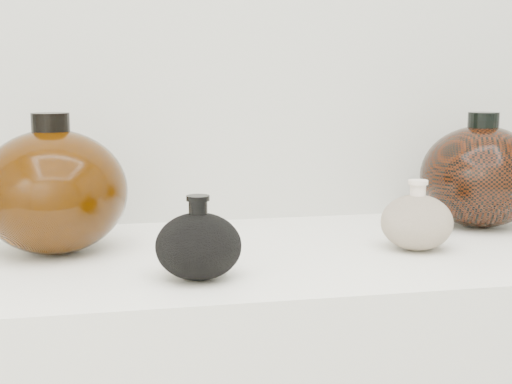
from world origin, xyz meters
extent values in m
cube|color=#B6B7AB|center=(0.00, 1.21, 1.30)|extent=(3.00, 0.02, 2.60)
cube|color=white|center=(0.00, 0.95, 0.89)|extent=(1.20, 0.50, 0.03)
ellipsoid|color=black|center=(-0.10, 0.81, 0.94)|extent=(0.12, 0.12, 0.09)
cylinder|color=black|center=(-0.10, 0.81, 0.99)|extent=(0.03, 0.03, 0.03)
cylinder|color=black|center=(-0.10, 0.81, 1.01)|extent=(0.03, 0.03, 0.01)
ellipsoid|color=#C3AD96|center=(0.25, 0.91, 0.94)|extent=(0.14, 0.14, 0.09)
cylinder|color=beige|center=(0.25, 0.91, 0.99)|extent=(0.03, 0.03, 0.03)
cylinder|color=beige|center=(0.25, 0.91, 1.01)|extent=(0.04, 0.04, 0.01)
ellipsoid|color=black|center=(-0.29, 1.00, 0.99)|extent=(0.23, 0.23, 0.19)
cylinder|color=black|center=(-0.29, 1.00, 1.09)|extent=(0.06, 0.06, 0.03)
ellipsoid|color=black|center=(0.43, 1.05, 0.99)|extent=(0.27, 0.27, 0.18)
cylinder|color=black|center=(0.43, 1.05, 1.09)|extent=(0.07, 0.07, 0.03)
camera|label=1|loc=(-0.21, -0.09, 1.16)|focal=50.00mm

